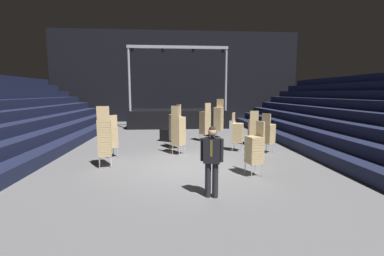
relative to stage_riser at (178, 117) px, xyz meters
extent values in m
cube|color=slate|center=(0.00, -11.24, -0.76)|extent=(22.00, 30.00, 0.10)
cube|color=black|center=(0.00, 3.76, 3.29)|extent=(22.00, 0.30, 8.00)
cube|color=#191E38|center=(-5.38, -10.24, -0.49)|extent=(0.75, 24.00, 0.45)
cube|color=#191E38|center=(-6.12, -10.24, -0.04)|extent=(0.75, 24.00, 0.45)
cube|color=#191E38|center=(5.38, -10.24, -0.49)|extent=(0.75, 24.00, 0.45)
cube|color=#191E38|center=(6.12, -10.24, -0.04)|extent=(0.75, 24.00, 0.45)
cube|color=#191E38|center=(6.88, -10.24, 0.41)|extent=(0.75, 24.00, 0.45)
cube|color=#191E38|center=(7.62, -10.24, 0.86)|extent=(0.75, 24.00, 0.45)
cube|color=black|center=(0.00, 0.02, -0.06)|extent=(7.28, 3.54, 1.30)
cylinder|color=#9EA0A8|center=(-3.39, -1.50, 2.78)|extent=(0.16, 0.16, 4.40)
cylinder|color=#9EA0A8|center=(3.39, -1.50, 2.78)|extent=(0.16, 0.16, 4.40)
cube|color=#9EA0A8|center=(0.00, -1.50, 4.98)|extent=(6.98, 0.20, 0.20)
cylinder|color=black|center=(-3.14, -1.50, 4.76)|extent=(0.18, 0.18, 0.22)
cylinder|color=black|center=(-1.05, -1.50, 4.76)|extent=(0.18, 0.18, 0.22)
cylinder|color=black|center=(1.05, -1.50, 4.76)|extent=(0.18, 0.18, 0.22)
cylinder|color=black|center=(3.14, -1.50, 4.76)|extent=(0.18, 0.18, 0.22)
cylinder|color=black|center=(0.57, -13.87, -0.27)|extent=(0.15, 0.15, 0.88)
cylinder|color=black|center=(0.40, -13.82, -0.27)|extent=(0.15, 0.15, 0.88)
cube|color=silver|center=(0.47, -13.90, 0.47)|extent=(0.20, 0.15, 0.62)
cube|color=black|center=(0.48, -13.84, 0.47)|extent=(0.45, 0.33, 0.62)
cube|color=brown|center=(0.45, -13.95, 0.55)|extent=(0.06, 0.03, 0.40)
cylinder|color=black|center=(0.71, -13.91, 0.49)|extent=(0.12, 0.12, 0.57)
cylinder|color=black|center=(0.26, -13.78, 0.49)|extent=(0.12, 0.12, 0.57)
sphere|color=tan|center=(0.48, -13.84, 0.93)|extent=(0.20, 0.20, 0.20)
sphere|color=black|center=(0.48, -13.84, 0.98)|extent=(0.17, 0.17, 0.17)
cylinder|color=#B2B5BA|center=(1.92, -12.51, -0.51)|extent=(0.02, 0.02, 0.40)
cylinder|color=#B2B5BA|center=(1.82, -12.15, -0.51)|extent=(0.02, 0.02, 0.40)
cylinder|color=#B2B5BA|center=(2.29, -12.42, -0.51)|extent=(0.02, 0.02, 0.40)
cylinder|color=#B2B5BA|center=(2.19, -12.05, -0.51)|extent=(0.02, 0.02, 0.40)
cube|color=tan|center=(2.06, -12.28, -0.27)|extent=(0.54, 0.54, 0.08)
cube|color=tan|center=(2.06, -12.28, -0.18)|extent=(0.54, 0.54, 0.08)
cube|color=tan|center=(2.06, -12.28, -0.10)|extent=(0.54, 0.54, 0.08)
cube|color=tan|center=(2.06, -12.28, -0.01)|extent=(0.54, 0.54, 0.08)
cube|color=tan|center=(2.06, -12.28, 0.07)|extent=(0.54, 0.54, 0.08)
cube|color=tan|center=(2.06, -12.28, 0.16)|extent=(0.54, 0.54, 0.08)
cube|color=tan|center=(2.06, -12.28, 0.24)|extent=(0.54, 0.54, 0.08)
cube|color=tan|center=(2.06, -12.28, 0.33)|extent=(0.54, 0.54, 0.08)
cube|color=tan|center=(2.06, -12.28, 0.41)|extent=(0.54, 0.54, 0.08)
cube|color=tan|center=(2.06, -12.28, 0.50)|extent=(0.54, 0.54, 0.08)
cube|color=tan|center=(2.24, -12.23, 0.77)|extent=(0.15, 0.40, 0.46)
cylinder|color=#B2B5BA|center=(-0.23, -8.97, -0.51)|extent=(0.02, 0.02, 0.40)
cylinder|color=#B2B5BA|center=(0.06, -9.22, -0.51)|extent=(0.02, 0.02, 0.40)
cylinder|color=#B2B5BA|center=(-0.48, -9.26, -0.51)|extent=(0.02, 0.02, 0.40)
cylinder|color=#B2B5BA|center=(-0.19, -9.51, -0.51)|extent=(0.02, 0.02, 0.40)
cube|color=tan|center=(-0.21, -9.24, -0.27)|extent=(0.62, 0.62, 0.08)
cube|color=tan|center=(-0.21, -9.24, -0.18)|extent=(0.62, 0.62, 0.08)
cube|color=tan|center=(-0.21, -9.24, -0.10)|extent=(0.62, 0.62, 0.08)
cube|color=tan|center=(-0.21, -9.24, -0.01)|extent=(0.62, 0.62, 0.08)
cube|color=tan|center=(-0.21, -9.24, 0.07)|extent=(0.62, 0.62, 0.08)
cube|color=tan|center=(-0.21, -9.24, 0.16)|extent=(0.62, 0.62, 0.08)
cube|color=tan|center=(-0.21, -9.24, 0.24)|extent=(0.62, 0.62, 0.08)
cube|color=tan|center=(-0.21, -9.24, 0.33)|extent=(0.62, 0.62, 0.08)
cube|color=tan|center=(-0.21, -9.24, 0.41)|extent=(0.62, 0.62, 0.08)
cube|color=tan|center=(-0.21, -9.24, 0.50)|extent=(0.62, 0.62, 0.08)
cube|color=tan|center=(-0.21, -9.24, 0.58)|extent=(0.62, 0.62, 0.08)
cube|color=tan|center=(-0.21, -9.24, 0.67)|extent=(0.62, 0.62, 0.08)
cube|color=tan|center=(-0.21, -9.24, 0.75)|extent=(0.62, 0.62, 0.08)
cube|color=tan|center=(-0.21, -9.24, 0.84)|extent=(0.62, 0.62, 0.08)
cube|color=tan|center=(-0.34, -9.39, 1.11)|extent=(0.34, 0.30, 0.46)
cylinder|color=#B2B5BA|center=(2.67, -8.75, -0.51)|extent=(0.02, 0.02, 0.40)
cylinder|color=#B2B5BA|center=(2.51, -9.09, -0.51)|extent=(0.02, 0.02, 0.40)
cylinder|color=#B2B5BA|center=(2.33, -8.59, -0.51)|extent=(0.02, 0.02, 0.40)
cylinder|color=#B2B5BA|center=(2.16, -8.93, -0.51)|extent=(0.02, 0.02, 0.40)
cube|color=tan|center=(2.42, -8.84, -0.27)|extent=(0.59, 0.59, 0.08)
cube|color=tan|center=(2.42, -8.84, -0.18)|extent=(0.59, 0.59, 0.08)
cube|color=tan|center=(2.42, -8.84, -0.10)|extent=(0.59, 0.59, 0.08)
cube|color=tan|center=(2.42, -8.84, -0.01)|extent=(0.59, 0.59, 0.08)
cube|color=tan|center=(2.42, -8.84, 0.07)|extent=(0.59, 0.59, 0.08)
cube|color=tan|center=(2.42, -8.84, 0.16)|extent=(0.59, 0.59, 0.08)
cube|color=tan|center=(2.42, -8.84, 0.24)|extent=(0.59, 0.59, 0.08)
cube|color=tan|center=(2.42, -8.84, 0.33)|extent=(0.59, 0.59, 0.08)
cube|color=tan|center=(2.42, -8.84, 0.41)|extent=(0.59, 0.59, 0.08)
cube|color=tan|center=(2.42, -8.84, 0.50)|extent=(0.59, 0.59, 0.08)
cube|color=tan|center=(2.24, -8.76, 0.77)|extent=(0.22, 0.39, 0.46)
cylinder|color=#B2B5BA|center=(3.36, -7.35, -0.51)|extent=(0.02, 0.02, 0.40)
cylinder|color=#B2B5BA|center=(3.73, -7.39, -0.51)|extent=(0.02, 0.02, 0.40)
cylinder|color=#B2B5BA|center=(3.32, -7.72, -0.51)|extent=(0.02, 0.02, 0.40)
cylinder|color=#B2B5BA|center=(3.69, -7.76, -0.51)|extent=(0.02, 0.02, 0.40)
cube|color=tan|center=(3.52, -7.55, -0.27)|extent=(0.48, 0.48, 0.08)
cube|color=tan|center=(3.52, -7.55, -0.18)|extent=(0.48, 0.48, 0.08)
cube|color=tan|center=(3.52, -7.55, -0.10)|extent=(0.48, 0.48, 0.08)
cube|color=tan|center=(3.52, -7.55, -0.01)|extent=(0.48, 0.48, 0.08)
cube|color=tan|center=(3.52, -7.55, 0.07)|extent=(0.48, 0.48, 0.08)
cube|color=tan|center=(3.52, -7.55, 0.16)|extent=(0.48, 0.48, 0.08)
cube|color=tan|center=(3.52, -7.55, 0.24)|extent=(0.48, 0.48, 0.08)
cube|color=tan|center=(3.52, -7.55, 0.33)|extent=(0.48, 0.48, 0.08)
cube|color=tan|center=(3.52, -7.55, 0.41)|extent=(0.48, 0.48, 0.08)
cube|color=tan|center=(3.52, -7.55, 0.50)|extent=(0.48, 0.48, 0.08)
cube|color=tan|center=(3.50, -7.75, 0.77)|extent=(0.41, 0.09, 0.46)
cylinder|color=#B2B5BA|center=(3.69, -8.98, -0.51)|extent=(0.02, 0.02, 0.40)
cylinder|color=#B2B5BA|center=(3.92, -9.29, -0.51)|extent=(0.02, 0.02, 0.40)
cylinder|color=#B2B5BA|center=(3.39, -9.21, -0.51)|extent=(0.02, 0.02, 0.40)
cylinder|color=#B2B5BA|center=(3.61, -9.51, -0.51)|extent=(0.02, 0.02, 0.40)
cube|color=tan|center=(3.65, -9.25, -0.27)|extent=(0.62, 0.62, 0.08)
cube|color=tan|center=(3.65, -9.25, -0.18)|extent=(0.62, 0.62, 0.08)
cube|color=tan|center=(3.65, -9.25, -0.10)|extent=(0.62, 0.62, 0.08)
cube|color=tan|center=(3.65, -9.25, -0.01)|extent=(0.62, 0.62, 0.08)
cube|color=tan|center=(3.65, -9.25, 0.07)|extent=(0.62, 0.62, 0.08)
cube|color=tan|center=(3.65, -9.25, 0.16)|extent=(0.62, 0.62, 0.08)
cube|color=tan|center=(3.65, -9.25, 0.24)|extent=(0.62, 0.62, 0.08)
cube|color=tan|center=(3.65, -9.25, 0.33)|extent=(0.62, 0.62, 0.08)
cube|color=tan|center=(3.65, -9.25, 0.41)|extent=(0.62, 0.62, 0.08)
cube|color=tan|center=(3.65, -9.25, 0.50)|extent=(0.62, 0.62, 0.08)
cube|color=tan|center=(3.50, -9.36, 0.77)|extent=(0.28, 0.36, 0.46)
cylinder|color=#B2B5BA|center=(1.00, -6.41, -0.51)|extent=(0.02, 0.02, 0.40)
cylinder|color=#B2B5BA|center=(1.31, -6.18, -0.51)|extent=(0.02, 0.02, 0.40)
cylinder|color=#B2B5BA|center=(1.23, -6.71, -0.51)|extent=(0.02, 0.02, 0.40)
cylinder|color=#B2B5BA|center=(1.54, -6.49, -0.51)|extent=(0.02, 0.02, 0.40)
cube|color=tan|center=(1.27, -6.45, -0.27)|extent=(0.62, 0.62, 0.08)
cube|color=tan|center=(1.27, -6.45, -0.18)|extent=(0.62, 0.62, 0.08)
cube|color=tan|center=(1.27, -6.45, -0.10)|extent=(0.62, 0.62, 0.08)
cube|color=tan|center=(1.27, -6.45, -0.01)|extent=(0.62, 0.62, 0.08)
cube|color=tan|center=(1.27, -6.45, 0.07)|extent=(0.62, 0.62, 0.08)
cube|color=tan|center=(1.27, -6.45, 0.16)|extent=(0.62, 0.62, 0.08)
cube|color=tan|center=(1.27, -6.45, 0.24)|extent=(0.62, 0.62, 0.08)
cube|color=tan|center=(1.27, -6.45, 0.33)|extent=(0.62, 0.62, 0.08)
cube|color=tan|center=(1.27, -6.45, 0.41)|extent=(0.62, 0.62, 0.08)
cube|color=tan|center=(1.27, -6.45, 0.50)|extent=(0.62, 0.62, 0.08)
cube|color=tan|center=(1.27, -6.45, 0.58)|extent=(0.62, 0.62, 0.08)
cube|color=tan|center=(1.27, -6.45, 0.67)|extent=(0.62, 0.62, 0.08)
cube|color=tan|center=(1.27, -6.45, 0.75)|extent=(0.62, 0.62, 0.08)
cube|color=tan|center=(1.27, -6.45, 0.84)|extent=(0.62, 0.62, 0.08)
cube|color=tan|center=(1.39, -6.60, 1.11)|extent=(0.35, 0.28, 0.46)
cylinder|color=#B2B5BA|center=(-3.21, -9.47, -0.51)|extent=(0.02, 0.02, 0.40)
cylinder|color=#B2B5BA|center=(-2.91, -9.24, -0.51)|extent=(0.02, 0.02, 0.40)
cylinder|color=#B2B5BA|center=(-2.97, -9.77, -0.51)|extent=(0.02, 0.02, 0.40)
cylinder|color=#B2B5BA|center=(-2.67, -9.53, -0.51)|extent=(0.02, 0.02, 0.40)
cube|color=tan|center=(-2.94, -9.50, -0.27)|extent=(0.62, 0.62, 0.08)
cube|color=tan|center=(-2.94, -9.50, -0.18)|extent=(0.62, 0.62, 0.08)
cube|color=tan|center=(-2.94, -9.50, -0.10)|extent=(0.62, 0.62, 0.08)
cube|color=tan|center=(-2.94, -9.50, -0.01)|extent=(0.62, 0.62, 0.08)
cube|color=tan|center=(-2.94, -9.50, 0.07)|extent=(0.62, 0.62, 0.08)
cube|color=tan|center=(-2.94, -9.50, 0.16)|extent=(0.62, 0.62, 0.08)
cube|color=tan|center=(-2.94, -9.50, 0.24)|extent=(0.62, 0.62, 0.08)
cube|color=tan|center=(-2.94, -9.50, 0.33)|extent=(0.62, 0.62, 0.08)
cube|color=tan|center=(-2.94, -9.50, 0.41)|extent=(0.62, 0.62, 0.08)
cube|color=tan|center=(-2.94, -9.50, 0.50)|extent=(0.62, 0.62, 0.08)
cube|color=tan|center=(-2.82, -9.66, 0.77)|extent=(0.35, 0.29, 0.46)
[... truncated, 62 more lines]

